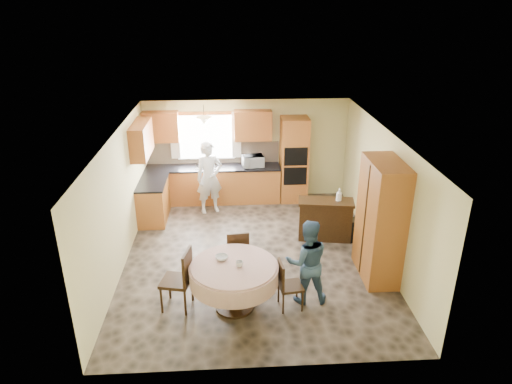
{
  "coord_description": "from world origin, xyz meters",
  "views": [
    {
      "loc": [
        -0.43,
        -7.87,
        4.75
      ],
      "look_at": [
        0.07,
        0.3,
        1.25
      ],
      "focal_mm": 32.0,
      "sensor_mm": 36.0,
      "label": 1
    }
  ],
  "objects_px": {
    "chair_back": "(238,252)",
    "person_dining": "(307,262)",
    "dining_table": "(234,275)",
    "oven_tower": "(294,160)",
    "sideboard": "(325,221)",
    "chair_left": "(181,277)",
    "chair_right": "(287,283)",
    "person_sink": "(209,178)",
    "cupboard": "(381,221)"
  },
  "relations": [
    {
      "from": "oven_tower",
      "to": "chair_left",
      "type": "xyz_separation_m",
      "value": [
        -2.41,
        -4.26,
        -0.47
      ]
    },
    {
      "from": "chair_left",
      "to": "dining_table",
      "type": "bearing_deg",
      "value": 98.06
    },
    {
      "from": "dining_table",
      "to": "cupboard",
      "type": "bearing_deg",
      "value": 17.79
    },
    {
      "from": "chair_back",
      "to": "person_sink",
      "type": "height_order",
      "value": "person_sink"
    },
    {
      "from": "cupboard",
      "to": "chair_back",
      "type": "xyz_separation_m",
      "value": [
        -2.55,
        0.06,
        -0.58
      ]
    },
    {
      "from": "oven_tower",
      "to": "cupboard",
      "type": "bearing_deg",
      "value": -72.93
    },
    {
      "from": "dining_table",
      "to": "chair_back",
      "type": "xyz_separation_m",
      "value": [
        0.08,
        0.9,
        -0.11
      ]
    },
    {
      "from": "cupboard",
      "to": "chair_back",
      "type": "height_order",
      "value": "cupboard"
    },
    {
      "from": "chair_left",
      "to": "chair_back",
      "type": "xyz_separation_m",
      "value": [
        0.94,
        0.84,
        -0.06
      ]
    },
    {
      "from": "dining_table",
      "to": "chair_left",
      "type": "distance_m",
      "value": 0.86
    },
    {
      "from": "oven_tower",
      "to": "person_sink",
      "type": "bearing_deg",
      "value": -164.54
    },
    {
      "from": "sideboard",
      "to": "dining_table",
      "type": "xyz_separation_m",
      "value": [
        -1.96,
        -2.27,
        0.23
      ]
    },
    {
      "from": "sideboard",
      "to": "person_sink",
      "type": "bearing_deg",
      "value": 157.59
    },
    {
      "from": "chair_left",
      "to": "chair_back",
      "type": "height_order",
      "value": "chair_left"
    },
    {
      "from": "sideboard",
      "to": "person_sink",
      "type": "relative_size",
      "value": 0.66
    },
    {
      "from": "chair_back",
      "to": "sideboard",
      "type": "bearing_deg",
      "value": -149.13
    },
    {
      "from": "sideboard",
      "to": "chair_back",
      "type": "relative_size",
      "value": 1.19
    },
    {
      "from": "cupboard",
      "to": "chair_right",
      "type": "height_order",
      "value": "cupboard"
    },
    {
      "from": "chair_left",
      "to": "person_dining",
      "type": "distance_m",
      "value": 2.07
    },
    {
      "from": "oven_tower",
      "to": "chair_left",
      "type": "relative_size",
      "value": 1.98
    },
    {
      "from": "chair_back",
      "to": "person_dining",
      "type": "relative_size",
      "value": 0.64
    },
    {
      "from": "person_sink",
      "to": "person_dining",
      "type": "bearing_deg",
      "value": -84.19
    },
    {
      "from": "person_sink",
      "to": "chair_back",
      "type": "bearing_deg",
      "value": -97.93
    },
    {
      "from": "sideboard",
      "to": "cupboard",
      "type": "bearing_deg",
      "value": -56.35
    },
    {
      "from": "oven_tower",
      "to": "person_dining",
      "type": "xyz_separation_m",
      "value": [
        -0.35,
        -4.18,
        -0.32
      ]
    },
    {
      "from": "oven_tower",
      "to": "dining_table",
      "type": "relative_size",
      "value": 1.47
    },
    {
      "from": "chair_right",
      "to": "person_sink",
      "type": "bearing_deg",
      "value": 12.09
    },
    {
      "from": "oven_tower",
      "to": "chair_right",
      "type": "height_order",
      "value": "oven_tower"
    },
    {
      "from": "person_sink",
      "to": "cupboard",
      "type": "bearing_deg",
      "value": -62.49
    },
    {
      "from": "chair_right",
      "to": "person_dining",
      "type": "relative_size",
      "value": 0.58
    },
    {
      "from": "person_sink",
      "to": "chair_left",
      "type": "bearing_deg",
      "value": -114.99
    },
    {
      "from": "sideboard",
      "to": "cupboard",
      "type": "distance_m",
      "value": 1.73
    },
    {
      "from": "dining_table",
      "to": "person_dining",
      "type": "height_order",
      "value": "person_dining"
    },
    {
      "from": "cupboard",
      "to": "person_sink",
      "type": "relative_size",
      "value": 1.29
    },
    {
      "from": "cupboard",
      "to": "sideboard",
      "type": "bearing_deg",
      "value": 115.07
    },
    {
      "from": "cupboard",
      "to": "chair_left",
      "type": "bearing_deg",
      "value": -167.42
    },
    {
      "from": "dining_table",
      "to": "person_dining",
      "type": "distance_m",
      "value": 1.22
    },
    {
      "from": "oven_tower",
      "to": "sideboard",
      "type": "bearing_deg",
      "value": -78.97
    },
    {
      "from": "oven_tower",
      "to": "person_dining",
      "type": "height_order",
      "value": "oven_tower"
    },
    {
      "from": "person_dining",
      "to": "chair_left",
      "type": "bearing_deg",
      "value": 1.56
    },
    {
      "from": "sideboard",
      "to": "chair_right",
      "type": "distance_m",
      "value": 2.57
    },
    {
      "from": "dining_table",
      "to": "oven_tower",
      "type": "bearing_deg",
      "value": 70.22
    },
    {
      "from": "chair_left",
      "to": "chair_back",
      "type": "distance_m",
      "value": 1.26
    },
    {
      "from": "oven_tower",
      "to": "chair_right",
      "type": "xyz_separation_m",
      "value": [
        -0.7,
        -4.37,
        -0.58
      ]
    },
    {
      "from": "chair_left",
      "to": "chair_right",
      "type": "bearing_deg",
      "value": 98.84
    },
    {
      "from": "sideboard",
      "to": "chair_right",
      "type": "bearing_deg",
      "value": -106.92
    },
    {
      "from": "chair_back",
      "to": "chair_right",
      "type": "distance_m",
      "value": 1.22
    },
    {
      "from": "cupboard",
      "to": "chair_right",
      "type": "distance_m",
      "value": 2.08
    },
    {
      "from": "chair_left",
      "to": "chair_right",
      "type": "xyz_separation_m",
      "value": [
        1.71,
        -0.11,
        -0.12
      ]
    },
    {
      "from": "oven_tower",
      "to": "sideboard",
      "type": "xyz_separation_m",
      "value": [
        0.4,
        -2.05,
        -0.65
      ]
    }
  ]
}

